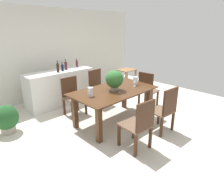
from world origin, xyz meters
The scene contains 19 objects.
ground_plane centered at (0.00, 0.00, 0.00)m, with size 7.04×7.04×0.00m, color silver.
back_wall centered at (0.00, 2.60, 1.30)m, with size 6.40×0.10×2.60m, color silver.
dining_table centered at (0.00, -0.02, 0.62)m, with size 1.84×1.07×0.76m.
chair_foot_end centered at (1.23, -0.03, 0.53)m, with size 0.46×0.49×0.96m.
chair_far_right centered at (0.41, 1.02, 0.54)m, with size 0.51×0.48×0.97m.
chair_far_left centered at (-0.42, 1.01, 0.51)m, with size 0.48×0.44×0.91m.
chair_near_right centered at (0.41, -1.06, 0.53)m, with size 0.50×0.46×0.96m.
chair_near_left centered at (-0.42, -1.06, 0.52)m, with size 0.49×0.51×0.94m.
flower_centerpiece centered at (-0.02, -0.05, 1.00)m, with size 0.38×0.38×0.44m.
crystal_vase_left centered at (0.65, -0.09, 0.88)m, with size 0.11×0.11×0.19m.
crystal_vase_center_near centered at (-0.61, 0.02, 0.87)m, with size 0.11×0.11×0.18m.
wine_glass centered at (0.54, -0.16, 0.88)m, with size 0.06×0.06×0.16m.
kitchen_counter centered at (-0.28, 1.79, 0.47)m, with size 1.84×0.60×0.94m, color silver.
wine_bottle_dark centered at (0.36, 1.88, 1.04)m, with size 0.06×0.06×0.24m.
wine_bottle_tall centered at (-0.38, 1.67, 1.06)m, with size 0.06×0.06×0.30m.
wine_bottle_green centered at (-0.07, 1.79, 1.05)m, with size 0.07×0.07×0.29m.
wine_bottle_amber centered at (-0.22, 1.71, 1.03)m, with size 0.07×0.07×0.24m.
side_table centered at (1.83, 1.22, 0.54)m, with size 0.55×0.46×0.75m.
potted_plant_floor centered at (-1.88, 1.16, 0.31)m, with size 0.46×0.46×0.59m.
Camera 1 is at (-2.76, -2.78, 2.06)m, focal length 30.40 mm.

